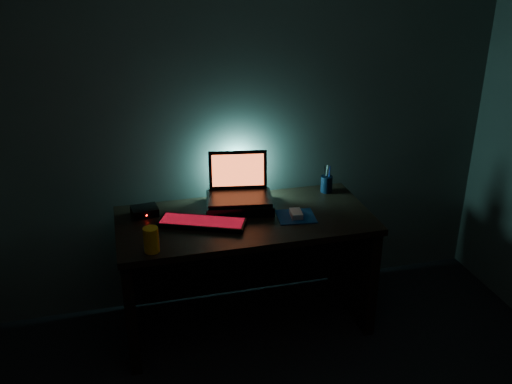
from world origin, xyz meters
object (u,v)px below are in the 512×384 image
(laptop, at_px, (239,186))
(router, at_px, (145,211))
(mouse, at_px, (296,214))
(keyboard, at_px, (202,223))
(juice_glass, at_px, (151,240))
(pen_cup, at_px, (327,184))

(laptop, bearing_deg, router, -169.67)
(mouse, bearing_deg, keyboard, -176.70)
(juice_glass, bearing_deg, pen_cup, 23.34)
(pen_cup, distance_m, juice_glass, 1.27)
(mouse, xyz_separation_m, juice_glass, (-0.86, -0.20, 0.05))
(router, bearing_deg, pen_cup, -4.20)
(laptop, xyz_separation_m, keyboard, (-0.27, -0.22, -0.11))
(laptop, distance_m, pen_cup, 0.60)
(laptop, height_order, keyboard, laptop)
(mouse, bearing_deg, juice_glass, -160.24)
(pen_cup, bearing_deg, juice_glass, -156.66)
(router, bearing_deg, keyboard, -41.51)
(mouse, xyz_separation_m, pen_cup, (0.30, 0.30, 0.03))
(keyboard, xyz_separation_m, pen_cup, (0.86, 0.27, 0.04))
(laptop, bearing_deg, pen_cup, 13.92)
(juice_glass, xyz_separation_m, router, (-0.00, 0.45, -0.04))
(keyboard, distance_m, router, 0.38)
(pen_cup, bearing_deg, laptop, -175.54)
(juice_glass, relative_size, router, 0.84)
(keyboard, bearing_deg, laptop, 63.06)
(laptop, xyz_separation_m, juice_glass, (-0.57, -0.46, -0.05))
(keyboard, bearing_deg, router, 168.52)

